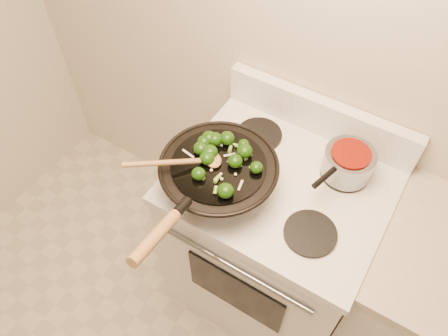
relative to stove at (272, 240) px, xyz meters
The scene contains 6 objects.
stove is the anchor object (origin of this frame).
counter_unit 0.77m from the stove, ahead, with size 0.77×0.62×0.91m.
wok 0.58m from the stove, 138.63° to the right, with size 0.41×0.68×0.26m.
stirfry 0.65m from the stove, 146.79° to the right, with size 0.28×0.25×0.05m.
wooden_spoon 0.70m from the stove, 140.60° to the right, with size 0.26×0.27×0.08m.
saucepan 0.57m from the stove, 38.96° to the left, with size 0.18×0.29×0.11m.
Camera 1 is at (0.10, 0.25, 2.21)m, focal length 35.00 mm.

